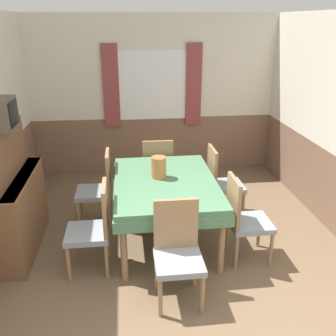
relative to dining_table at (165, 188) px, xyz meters
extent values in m
cube|color=silver|center=(0.06, 2.26, 1.11)|extent=(4.43, 0.05, 1.65)
cube|color=brown|center=(0.06, 2.26, -0.19)|extent=(4.43, 0.05, 0.95)
cube|color=white|center=(0.04, 2.23, 0.83)|extent=(1.19, 0.01, 1.12)
cube|color=brown|center=(-0.63, 2.21, 0.83)|extent=(0.26, 0.03, 1.33)
cube|color=brown|center=(0.72, 2.21, 0.83)|extent=(0.26, 0.03, 1.33)
cube|color=brown|center=(2.10, 0.10, -0.19)|extent=(0.05, 4.68, 0.95)
cube|color=#4C7A56|center=(0.00, 0.00, 0.07)|extent=(1.16, 1.62, 0.06)
cube|color=#4C7A56|center=(0.00, 0.00, -0.02)|extent=(1.19, 1.65, 0.12)
cylinder|color=#93704C|center=(-0.50, -0.73, -0.31)|extent=(0.07, 0.07, 0.71)
cylinder|color=#93704C|center=(0.50, -0.73, -0.31)|extent=(0.07, 0.07, 0.71)
cylinder|color=#93704C|center=(-0.50, 0.73, -0.31)|extent=(0.07, 0.07, 0.71)
cylinder|color=#93704C|center=(0.50, 0.73, -0.31)|extent=(0.07, 0.07, 0.71)
cylinder|color=#93704C|center=(-1.06, 0.30, -0.47)|extent=(0.04, 0.04, 0.40)
cylinder|color=#93704C|center=(-1.06, 0.68, -0.47)|extent=(0.04, 0.04, 0.40)
cylinder|color=#93704C|center=(-0.68, 0.30, -0.47)|extent=(0.04, 0.04, 0.40)
cylinder|color=#93704C|center=(-0.68, 0.68, -0.47)|extent=(0.04, 0.04, 0.40)
cube|color=gray|center=(-0.87, 0.49, -0.24)|extent=(0.44, 0.44, 0.06)
cube|color=#93704C|center=(-0.67, 0.49, 0.05)|extent=(0.04, 0.42, 0.51)
cylinder|color=#93704C|center=(1.06, 0.68, -0.47)|extent=(0.04, 0.04, 0.40)
cylinder|color=#93704C|center=(1.06, 0.30, -0.47)|extent=(0.04, 0.04, 0.40)
cylinder|color=#93704C|center=(0.68, 0.68, -0.47)|extent=(0.04, 0.04, 0.40)
cylinder|color=#93704C|center=(0.68, 0.30, -0.47)|extent=(0.04, 0.04, 0.40)
cube|color=gray|center=(0.87, 0.49, -0.24)|extent=(0.44, 0.44, 0.06)
cube|color=#93704C|center=(0.67, 0.49, 0.05)|extent=(0.04, 0.42, 0.51)
cylinder|color=#93704C|center=(-0.19, 1.29, -0.47)|extent=(0.04, 0.04, 0.40)
cylinder|color=#93704C|center=(0.19, 1.29, -0.47)|extent=(0.04, 0.04, 0.40)
cylinder|color=#93704C|center=(-0.19, 0.91, -0.47)|extent=(0.04, 0.04, 0.40)
cylinder|color=#93704C|center=(0.19, 0.91, -0.47)|extent=(0.04, 0.04, 0.40)
cube|color=gray|center=(0.00, 1.10, -0.24)|extent=(0.44, 0.44, 0.06)
cube|color=#93704C|center=(0.00, 0.90, 0.05)|extent=(0.42, 0.04, 0.51)
cylinder|color=#93704C|center=(0.19, -1.29, -0.47)|extent=(0.04, 0.04, 0.40)
cylinder|color=#93704C|center=(-0.19, -1.29, -0.47)|extent=(0.04, 0.04, 0.40)
cylinder|color=#93704C|center=(0.19, -0.91, -0.47)|extent=(0.04, 0.04, 0.40)
cylinder|color=#93704C|center=(-0.19, -0.91, -0.47)|extent=(0.04, 0.04, 0.40)
cube|color=gray|center=(0.00, -1.10, -0.24)|extent=(0.44, 0.44, 0.06)
cube|color=#93704C|center=(0.00, -0.90, 0.05)|extent=(0.42, 0.04, 0.51)
cylinder|color=#93704C|center=(1.06, -0.30, -0.47)|extent=(0.04, 0.04, 0.40)
cylinder|color=#93704C|center=(1.06, -0.68, -0.47)|extent=(0.04, 0.04, 0.40)
cylinder|color=#93704C|center=(0.68, -0.30, -0.47)|extent=(0.04, 0.04, 0.40)
cylinder|color=#93704C|center=(0.68, -0.68, -0.47)|extent=(0.04, 0.04, 0.40)
cube|color=gray|center=(0.87, -0.49, -0.24)|extent=(0.44, 0.44, 0.06)
cube|color=#93704C|center=(0.67, -0.49, 0.05)|extent=(0.04, 0.42, 0.51)
cylinder|color=#93704C|center=(-1.06, -0.68, -0.47)|extent=(0.04, 0.04, 0.40)
cylinder|color=#93704C|center=(-1.06, -0.30, -0.47)|extent=(0.04, 0.04, 0.40)
cylinder|color=#93704C|center=(-0.68, -0.68, -0.47)|extent=(0.04, 0.04, 0.40)
cylinder|color=#93704C|center=(-0.68, -0.30, -0.47)|extent=(0.04, 0.04, 0.40)
cube|color=gray|center=(-0.87, -0.49, -0.24)|extent=(0.44, 0.44, 0.06)
cube|color=#93704C|center=(-0.67, -0.49, 0.05)|extent=(0.04, 0.42, 0.51)
cube|color=brown|center=(-1.71, -0.01, -0.22)|extent=(0.44, 1.28, 0.89)
cube|color=#8C5F3F|center=(-1.71, -0.01, 0.22)|extent=(0.46, 1.30, 0.02)
cube|color=black|center=(-1.54, -0.08, 0.95)|extent=(0.01, 0.30, 0.25)
cylinder|color=#B26B38|center=(-0.06, 0.10, 0.23)|extent=(0.17, 0.17, 0.25)
camera|label=1|loc=(-0.43, -3.92, 1.81)|focal=40.00mm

